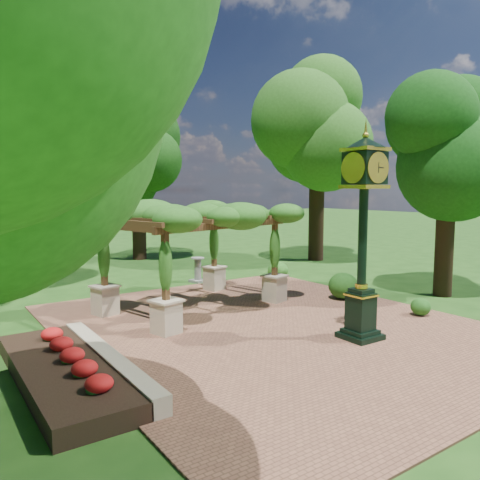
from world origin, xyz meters
TOP-DOWN VIEW (x-y plane):
  - ground at (0.00, 0.00)m, footprint 120.00×120.00m
  - brick_plaza at (0.00, 1.00)m, footprint 10.00×12.00m
  - border_wall at (-4.60, 0.50)m, footprint 0.35×5.00m
  - flower_bed at (-5.50, 0.50)m, footprint 1.50×5.00m
  - pedestal_clock at (1.10, -1.04)m, footprint 0.98×0.98m
  - pergola at (-0.73, 3.89)m, footprint 5.88×4.46m
  - sundial at (1.43, 7.49)m, footprint 0.67×0.67m
  - shrub_front at (4.16, -0.61)m, footprint 0.69×0.69m
  - shrub_mid at (3.88, 2.09)m, footprint 1.20×1.20m
  - shrub_back at (4.16, 5.83)m, footprint 0.96×0.96m
  - tree_north at (1.97, 14.62)m, footprint 3.85×3.85m
  - tree_east_far at (9.42, 9.15)m, footprint 4.75×4.75m
  - tree_east_near at (7.19, 0.60)m, footprint 3.41×3.41m

SIDE VIEW (x-z plane):
  - ground at x=0.00m, z-range 0.00..0.00m
  - brick_plaza at x=0.00m, z-range 0.00..0.04m
  - flower_bed at x=-5.50m, z-range 0.00..0.36m
  - border_wall at x=-4.60m, z-range 0.00..0.40m
  - shrub_front at x=4.16m, z-range 0.04..0.55m
  - shrub_back at x=4.16m, z-range 0.04..0.79m
  - sundial at x=1.43m, z-range -0.06..0.92m
  - shrub_mid at x=3.88m, z-range 0.04..0.92m
  - pergola at x=-0.73m, z-range 1.06..4.36m
  - pedestal_clock at x=1.10m, z-range 0.48..5.40m
  - tree_east_near at x=7.19m, z-range 1.34..8.65m
  - tree_north at x=1.97m, z-range 1.39..8.99m
  - tree_east_far at x=9.42m, z-range 1.87..11.97m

